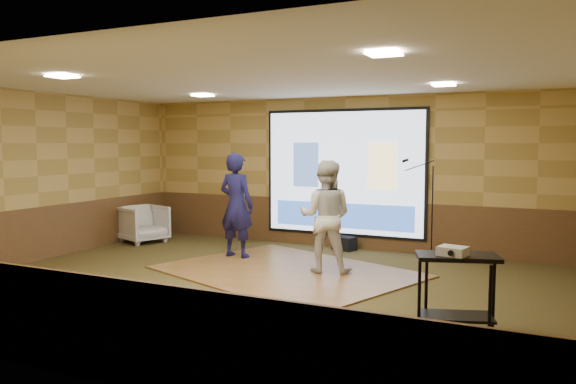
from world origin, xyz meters
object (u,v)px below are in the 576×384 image
at_px(projector, 453,251).
at_px(projector_screen, 343,174).
at_px(duffel_bag, 344,243).
at_px(dance_floor, 287,272).
at_px(av_table, 457,280).
at_px(player_right, 326,216).
at_px(player_left, 236,205).
at_px(mic_stand, 429,231).
at_px(banquet_chair, 144,224).

bearing_deg(projector, projector_screen, 134.60).
xyz_separation_m(projector_screen, duffel_bag, (0.11, -0.23, -1.34)).
height_order(dance_floor, av_table, av_table).
relative_size(dance_floor, player_right, 2.14).
relative_size(projector_screen, dance_floor, 0.87).
bearing_deg(player_right, projector_screen, -89.07).
bearing_deg(dance_floor, player_left, 154.06).
relative_size(player_right, av_table, 1.99).
distance_m(projector_screen, mic_stand, 2.04).
xyz_separation_m(dance_floor, player_right, (0.58, 0.22, 0.91)).
relative_size(av_table, duffel_bag, 2.12).
relative_size(player_right, mic_stand, 0.99).
bearing_deg(player_left, mic_stand, -149.66).
xyz_separation_m(player_left, duffel_bag, (1.50, 1.58, -0.84)).
relative_size(dance_floor, banquet_chair, 4.46).
bearing_deg(banquet_chair, player_right, -82.35).
relative_size(player_left, player_right, 1.06).
bearing_deg(banquet_chair, duffel_bag, -56.16).
xyz_separation_m(projector_screen, mic_stand, (1.76, -0.31, -0.98)).
bearing_deg(mic_stand, player_left, -148.13).
bearing_deg(player_left, projector, 152.89).
relative_size(mic_stand, duffel_bag, 4.28).
distance_m(av_table, duffel_bag, 5.01).
bearing_deg(projector_screen, player_right, -77.13).
bearing_deg(dance_floor, mic_stand, 49.40).
xyz_separation_m(player_left, player_right, (1.90, -0.42, -0.05)).
bearing_deg(player_right, projector, 124.45).
bearing_deg(duffel_bag, mic_stand, -2.99).
xyz_separation_m(player_right, banquet_chair, (-4.51, 0.99, -0.53)).
bearing_deg(player_right, av_table, 125.82).
distance_m(banquet_chair, duffel_bag, 4.24).
xyz_separation_m(projector_screen, dance_floor, (-0.08, -2.45, -1.46)).
height_order(av_table, projector, projector).
xyz_separation_m(dance_floor, av_table, (2.95, -1.93, 0.60)).
distance_m(av_table, mic_stand, 4.22).
height_order(dance_floor, mic_stand, mic_stand).
height_order(player_left, mic_stand, player_left).
bearing_deg(duffel_bag, projector_screen, 116.85).
height_order(dance_floor, player_left, player_left).
height_order(player_right, duffel_bag, player_right).
relative_size(player_right, banquet_chair, 2.09).
bearing_deg(player_left, av_table, 153.79).
relative_size(av_table, projector, 3.15).
bearing_deg(player_left, banquet_chair, -7.48).
bearing_deg(av_table, mic_stand, 105.43).
height_order(dance_floor, duffel_bag, duffel_bag).
xyz_separation_m(projector_screen, projector, (2.84, -4.45, -0.53)).
xyz_separation_m(projector_screen, av_table, (2.88, -4.38, -0.86)).
xyz_separation_m(projector_screen, player_right, (0.51, -2.23, -0.55)).
xyz_separation_m(av_table, duffel_bag, (-2.76, 4.15, -0.48)).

